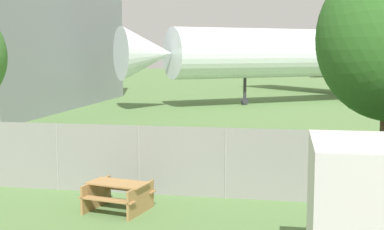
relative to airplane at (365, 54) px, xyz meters
name	(u,v)px	position (x,y,z in m)	size (l,w,h in m)	color
perimeter_fence	(226,163)	(-7.91, -33.30, -2.94)	(56.07, 0.07, 2.03)	gray
airplane	(365,54)	(0.00, 0.00, 0.00)	(37.81, 31.53, 11.67)	white
picnic_bench_near_cabin	(118,193)	(-10.54, -35.01, -3.48)	(1.79, 1.69, 0.76)	#A37A47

